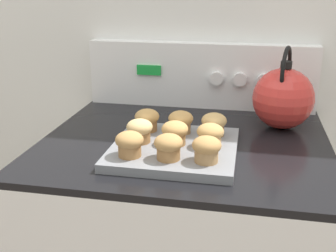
% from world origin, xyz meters
% --- Properties ---
extents(wall_back, '(8.00, 0.05, 2.40)m').
position_xyz_m(wall_back, '(0.00, 0.72, 1.20)').
color(wall_back, silver).
rests_on(wall_back, ground_plane).
extents(control_panel, '(0.75, 0.07, 0.22)m').
position_xyz_m(control_panel, '(0.00, 0.67, 1.05)').
color(control_panel, white).
rests_on(control_panel, stove_range).
extents(muffin_pan, '(0.31, 0.31, 0.02)m').
position_xyz_m(muffin_pan, '(-0.01, 0.25, 0.95)').
color(muffin_pan, slate).
rests_on(muffin_pan, stove_range).
extents(muffin_r0_c0, '(0.07, 0.07, 0.06)m').
position_xyz_m(muffin_r0_c0, '(-0.10, 0.16, 0.99)').
color(muffin_r0_c0, olive).
rests_on(muffin_r0_c0, muffin_pan).
extents(muffin_r0_c1, '(0.07, 0.07, 0.06)m').
position_xyz_m(muffin_r0_c1, '(-0.01, 0.16, 0.99)').
color(muffin_r0_c1, olive).
rests_on(muffin_r0_c1, muffin_pan).
extents(muffin_r0_c2, '(0.07, 0.07, 0.06)m').
position_xyz_m(muffin_r0_c2, '(0.08, 0.17, 0.99)').
color(muffin_r0_c2, '#A37A4C').
rests_on(muffin_r0_c2, muffin_pan).
extents(muffin_r1_c0, '(0.07, 0.07, 0.06)m').
position_xyz_m(muffin_r1_c0, '(-0.10, 0.25, 0.99)').
color(muffin_r1_c0, olive).
rests_on(muffin_r1_c0, muffin_pan).
extents(muffin_r1_c1, '(0.07, 0.07, 0.06)m').
position_xyz_m(muffin_r1_c1, '(-0.01, 0.26, 0.99)').
color(muffin_r1_c1, olive).
rests_on(muffin_r1_c1, muffin_pan).
extents(muffin_r1_c2, '(0.07, 0.07, 0.06)m').
position_xyz_m(muffin_r1_c2, '(0.08, 0.26, 0.99)').
color(muffin_r1_c2, tan).
rests_on(muffin_r1_c2, muffin_pan).
extents(muffin_r2_c0, '(0.07, 0.07, 0.06)m').
position_xyz_m(muffin_r2_c0, '(-0.10, 0.34, 0.99)').
color(muffin_r2_c0, olive).
rests_on(muffin_r2_c0, muffin_pan).
extents(muffin_r2_c1, '(0.07, 0.07, 0.06)m').
position_xyz_m(muffin_r2_c1, '(-0.01, 0.34, 0.99)').
color(muffin_r2_c1, '#A37A4C').
rests_on(muffin_r2_c1, muffin_pan).
extents(muffin_r2_c2, '(0.07, 0.07, 0.06)m').
position_xyz_m(muffin_r2_c2, '(0.08, 0.34, 0.99)').
color(muffin_r2_c2, olive).
rests_on(muffin_r2_c2, muffin_pan).
extents(tea_kettle, '(0.18, 0.21, 0.24)m').
position_xyz_m(tea_kettle, '(0.26, 0.50, 1.03)').
color(tea_kettle, red).
rests_on(tea_kettle, stove_range).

